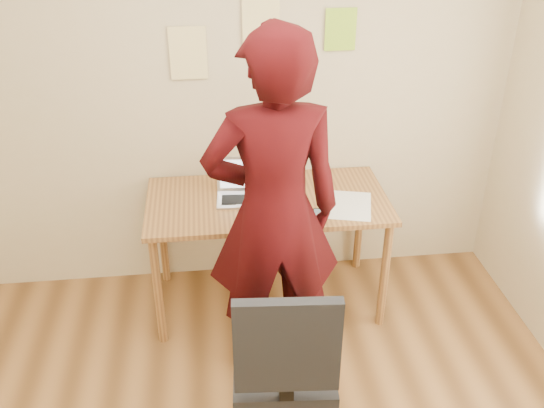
{
  "coord_description": "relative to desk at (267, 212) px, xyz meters",
  "views": [
    {
      "loc": [
        -0.11,
        -1.68,
        2.45
      ],
      "look_at": [
        0.2,
        0.95,
        0.95
      ],
      "focal_mm": 40.0,
      "sensor_mm": 36.0,
      "label": 1
    }
  ],
  "objects": [
    {
      "name": "room",
      "position": [
        -0.22,
        -1.38,
        0.7
      ],
      "size": [
        3.58,
        3.58,
        2.78
      ],
      "color": "brown",
      "rests_on": "ground"
    },
    {
      "name": "desk",
      "position": [
        0.0,
        0.0,
        0.0
      ],
      "size": [
        1.4,
        0.7,
        0.74
      ],
      "color": "#9F6E37",
      "rests_on": "ground"
    },
    {
      "name": "laptop",
      "position": [
        -0.14,
        0.04,
        0.14
      ],
      "size": [
        0.31,
        0.28,
        0.21
      ],
      "rotation": [
        0.0,
        0.0,
        -0.07
      ],
      "color": "#BBBCC3",
      "rests_on": "desk"
    },
    {
      "name": "paper_sheet",
      "position": [
        0.46,
        -0.13,
        0.09
      ],
      "size": [
        0.31,
        0.38,
        0.0
      ],
      "primitive_type": "cube",
      "rotation": [
        0.0,
        0.0,
        -0.25
      ],
      "color": "white",
      "rests_on": "desk"
    },
    {
      "name": "phone",
      "position": [
        0.26,
        -0.21,
        0.09
      ],
      "size": [
        0.08,
        0.12,
        0.01
      ],
      "rotation": [
        0.0,
        0.0,
        -0.19
      ],
      "color": "black",
      "rests_on": "desk"
    },
    {
      "name": "wall_note_left",
      "position": [
        -0.41,
        0.36,
        0.85
      ],
      "size": [
        0.21,
        0.0,
        0.3
      ],
      "primitive_type": "cube",
      "color": "#F5E093",
      "rests_on": "room"
    },
    {
      "name": "wall_note_mid",
      "position": [
        0.01,
        0.36,
        1.0
      ],
      "size": [
        0.21,
        0.0,
        0.3
      ],
      "primitive_type": "cube",
      "color": "#F5E093",
      "rests_on": "room"
    },
    {
      "name": "wall_note_right",
      "position": [
        0.46,
        0.36,
        0.96
      ],
      "size": [
        0.18,
        0.0,
        0.24
      ],
      "primitive_type": "cube",
      "color": "#9CD32F",
      "rests_on": "room"
    },
    {
      "name": "office_chair",
      "position": [
        -0.05,
        -1.14,
        -0.22
      ],
      "size": [
        0.53,
        0.53,
        1.01
      ],
      "rotation": [
        0.0,
        0.0,
        -0.08
      ],
      "color": "black",
      "rests_on": "ground"
    },
    {
      "name": "person",
      "position": [
        -0.03,
        -0.52,
        0.29
      ],
      "size": [
        0.71,
        0.49,
        1.89
      ],
      "primitive_type": "imported",
      "rotation": [
        0.0,
        0.0,
        3.19
      ],
      "color": "#340709",
      "rests_on": "ground"
    }
  ]
}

